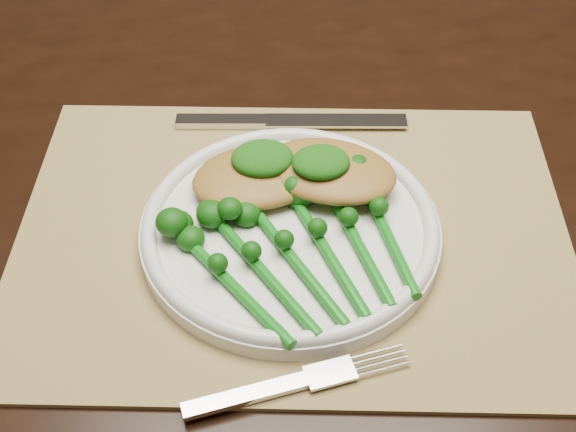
{
  "coord_description": "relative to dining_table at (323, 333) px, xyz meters",
  "views": [
    {
      "loc": [
        -0.05,
        -0.76,
        1.27
      ],
      "look_at": [
        -0.02,
        -0.27,
        0.78
      ],
      "focal_mm": 50.0,
      "sensor_mm": 36.0,
      "label": 1
    }
  ],
  "objects": [
    {
      "name": "floor",
      "position": [
        -0.04,
        0.1,
        -0.38
      ],
      "size": [
        4.0,
        4.0,
        0.0
      ],
      "primitive_type": "plane",
      "color": "brown",
      "rests_on": "ground"
    },
    {
      "name": "dining_table",
      "position": [
        0.0,
        0.0,
        0.0
      ],
      "size": [
        1.66,
        1.01,
        0.75
      ],
      "rotation": [
        0.0,
        0.0,
        0.07
      ],
      "color": "black",
      "rests_on": "ground"
    },
    {
      "name": "placemat",
      "position": [
        -0.06,
        -0.17,
        0.38
      ],
      "size": [
        0.52,
        0.4,
        0.0
      ],
      "primitive_type": "cube",
      "rotation": [
        0.0,
        0.0,
        -0.09
      ],
      "color": "#99834E",
      "rests_on": "dining_table"
    },
    {
      "name": "dinner_plate",
      "position": [
        -0.06,
        -0.17,
        0.39
      ],
      "size": [
        0.26,
        0.26,
        0.02
      ],
      "color": "white",
      "rests_on": "placemat"
    },
    {
      "name": "knife",
      "position": [
        -0.07,
        -0.01,
        0.38
      ],
      "size": [
        0.24,
        0.04,
        0.01
      ],
      "rotation": [
        0.0,
        0.0,
        -0.08
      ],
      "color": "silver",
      "rests_on": "placemat"
    },
    {
      "name": "fork",
      "position": [
        -0.05,
        -0.32,
        0.38
      ],
      "size": [
        0.18,
        0.06,
        0.01
      ],
      "rotation": [
        0.0,
        0.0,
        0.23
      ],
      "color": "silver",
      "rests_on": "placemat"
    },
    {
      "name": "chicken_fillet_left",
      "position": [
        -0.08,
        -0.12,
        0.41
      ],
      "size": [
        0.14,
        0.11,
        0.02
      ],
      "primitive_type": "ellipsoid",
      "rotation": [
        0.0,
        0.0,
        0.22
      ],
      "color": "#A5762F",
      "rests_on": "dinner_plate"
    },
    {
      "name": "chicken_fillet_right",
      "position": [
        -0.02,
        -0.12,
        0.41
      ],
      "size": [
        0.14,
        0.12,
        0.02
      ],
      "primitive_type": "ellipsoid",
      "rotation": [
        0.0,
        0.0,
        -0.35
      ],
      "color": "#A5762F",
      "rests_on": "dinner_plate"
    },
    {
      "name": "pesto_dollop_left",
      "position": [
        -0.08,
        -0.11,
        0.42
      ],
      "size": [
        0.06,
        0.05,
        0.02
      ],
      "primitive_type": "ellipsoid",
      "color": "#0D4309",
      "rests_on": "chicken_fillet_left"
    },
    {
      "name": "pesto_dollop_right",
      "position": [
        -0.03,
        -0.13,
        0.43
      ],
      "size": [
        0.05,
        0.04,
        0.02
      ],
      "primitive_type": "ellipsoid",
      "color": "#0D4309",
      "rests_on": "chicken_fillet_right"
    },
    {
      "name": "broccolini_bundle",
      "position": [
        -0.04,
        -0.22,
        0.4
      ],
      "size": [
        0.22,
        0.23,
        0.04
      ],
      "rotation": [
        0.0,
        0.0,
        0.38
      ],
      "color": "#0D6611",
      "rests_on": "dinner_plate"
    }
  ]
}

